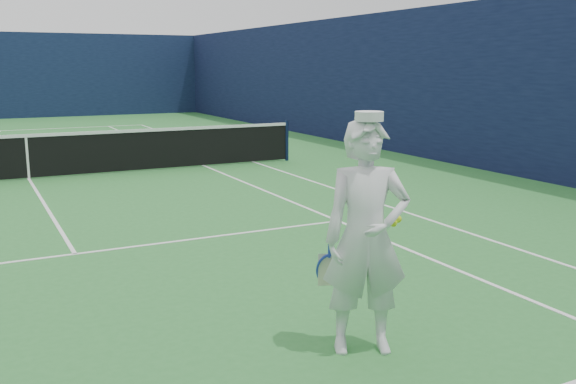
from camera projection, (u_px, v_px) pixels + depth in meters
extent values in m
plane|color=#2C7531|center=(29.00, 179.00, 14.20)|extent=(80.00, 80.00, 0.00)
cube|color=white|center=(256.00, 163.00, 16.62)|extent=(0.06, 23.83, 0.01)
cube|color=white|center=(205.00, 166.00, 16.01)|extent=(0.06, 23.77, 0.01)
cube|color=white|center=(9.00, 147.00, 19.80)|extent=(8.23, 0.06, 0.01)
cube|color=white|center=(75.00, 254.00, 8.59)|extent=(8.23, 0.06, 0.01)
cube|color=white|center=(29.00, 179.00, 14.20)|extent=(0.06, 12.80, 0.01)
cube|color=white|center=(0.00, 131.00, 24.47)|extent=(0.06, 0.30, 0.01)
cube|color=#0E1435|center=(400.00, 82.00, 18.22)|extent=(0.12, 36.12, 4.00)
cylinder|color=#141E4C|center=(287.00, 140.00, 16.92)|extent=(0.09, 0.09, 1.07)
cube|color=black|center=(27.00, 157.00, 14.10)|extent=(12.79, 0.02, 0.92)
cube|color=white|center=(26.00, 136.00, 14.01)|extent=(12.79, 0.04, 0.07)
cube|color=white|center=(27.00, 158.00, 14.10)|extent=(0.05, 0.03, 0.94)
imported|color=white|center=(366.00, 238.00, 5.53)|extent=(0.88, 0.74, 2.06)
cylinder|color=white|center=(369.00, 116.00, 5.32)|extent=(0.24, 0.24, 0.08)
cube|color=white|center=(366.00, 119.00, 5.46)|extent=(0.20, 0.16, 0.02)
cylinder|color=navy|center=(333.00, 232.00, 5.57)|extent=(0.06, 0.10, 0.22)
cube|color=#1C319A|center=(329.00, 250.00, 5.66)|extent=(0.03, 0.03, 0.14)
torus|color=#1C319A|center=(330.00, 270.00, 5.77)|extent=(0.31, 0.20, 0.29)
cube|color=beige|center=(330.00, 270.00, 5.77)|extent=(0.21, 0.09, 0.30)
sphere|color=#D9ED1B|center=(393.00, 223.00, 5.63)|extent=(0.07, 0.07, 0.07)
sphere|color=#D9ED1B|center=(398.00, 219.00, 5.65)|extent=(0.07, 0.07, 0.07)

